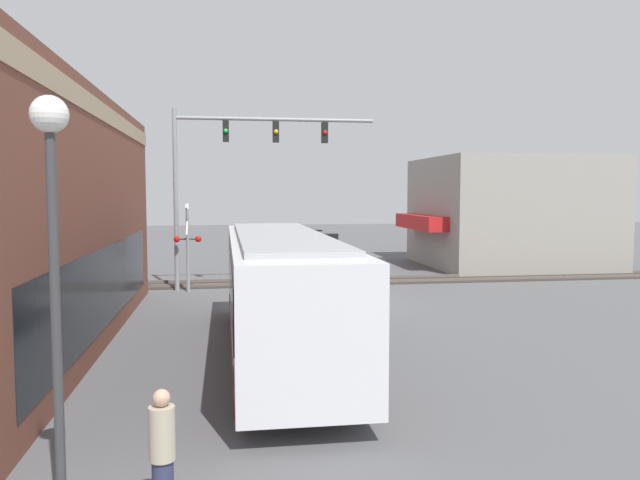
# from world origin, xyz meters

# --- Properties ---
(ground_plane) EXTENTS (120.00, 120.00, 0.00)m
(ground_plane) POSITION_xyz_m (0.00, 0.00, 0.00)
(ground_plane) COLOR #565659
(shop_building) EXTENTS (9.17, 10.84, 6.29)m
(shop_building) POSITION_xyz_m (11.22, -12.29, 3.14)
(shop_building) COLOR gray
(shop_building) RESTS_ON ground
(city_bus) EXTENTS (12.44, 2.59, 3.23)m
(city_bus) POSITION_xyz_m (-7.19, 2.80, 1.79)
(city_bus) COLOR silver
(city_bus) RESTS_ON ground
(traffic_signal_gantry) EXTENTS (0.42, 8.81, 7.90)m
(traffic_signal_gantry) POSITION_xyz_m (4.33, 3.71, 5.89)
(traffic_signal_gantry) COLOR gray
(traffic_signal_gantry) RESTS_ON ground
(crossing_signal) EXTENTS (1.41, 1.18, 3.81)m
(crossing_signal) POSITION_xyz_m (3.90, 5.80, 2.30)
(crossing_signal) COLOR gray
(crossing_signal) RESTS_ON ground
(streetlamp) EXTENTS (0.44, 0.44, 5.41)m
(streetlamp) POSITION_xyz_m (-15.61, 6.21, 3.22)
(streetlamp) COLOR #38383A
(streetlamp) RESTS_ON ground
(rail_track_near) EXTENTS (2.60, 60.00, 0.15)m
(rail_track_near) POSITION_xyz_m (6.00, 0.00, 0.03)
(rail_track_near) COLOR #332D28
(rail_track_near) RESTS_ON ground
(parked_car_blue) EXTENTS (4.77, 1.82, 1.39)m
(parked_car_blue) POSITION_xyz_m (11.48, 0.20, 0.65)
(parked_car_blue) COLOR navy
(parked_car_blue) RESTS_ON ground
(parked_car_black) EXTENTS (4.50, 1.82, 1.51)m
(parked_car_black) POSITION_xyz_m (19.63, -2.60, 0.70)
(parked_car_black) COLOR black
(parked_car_black) RESTS_ON ground
(parked_car_red) EXTENTS (4.90, 1.82, 1.35)m
(parked_car_red) POSITION_xyz_m (26.76, -2.60, 0.64)
(parked_car_red) COLOR #B21E19
(parked_car_red) RESTS_ON ground
(pedestrian_by_lamp) EXTENTS (0.34, 0.34, 1.77)m
(pedestrian_by_lamp) POSITION_xyz_m (-15.30, 5.04, 0.91)
(pedestrian_by_lamp) COLOR #2D3351
(pedestrian_by_lamp) RESTS_ON ground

